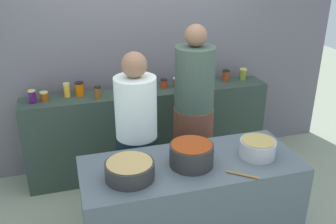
# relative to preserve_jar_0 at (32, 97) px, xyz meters

# --- Properties ---
(storefront_wall) EXTENTS (4.80, 0.12, 3.00)m
(storefront_wall) POSITION_rel_preserve_jar_0_xyz_m (1.19, 0.37, 0.44)
(storefront_wall) COLOR slate
(storefront_wall) RESTS_ON ground
(display_shelf) EXTENTS (2.70, 0.36, 0.99)m
(display_shelf) POSITION_rel_preserve_jar_0_xyz_m (1.19, 0.02, -0.56)
(display_shelf) COLOR #2F4036
(display_shelf) RESTS_ON ground
(prep_table) EXTENTS (1.70, 0.70, 0.90)m
(prep_table) POSITION_rel_preserve_jar_0_xyz_m (1.19, -1.38, -0.61)
(prep_table) COLOR #4F5C65
(prep_table) RESTS_ON ground
(preserve_jar_0) EXTENTS (0.07, 0.07, 0.13)m
(preserve_jar_0) POSITION_rel_preserve_jar_0_xyz_m (0.00, 0.00, 0.00)
(preserve_jar_0) COLOR #471358
(preserve_jar_0) RESTS_ON display_shelf
(preserve_jar_1) EXTENTS (0.08, 0.08, 0.10)m
(preserve_jar_1) POSITION_rel_preserve_jar_0_xyz_m (0.11, 0.02, -0.02)
(preserve_jar_1) COLOR #994411
(preserve_jar_1) RESTS_ON display_shelf
(preserve_jar_2) EXTENTS (0.07, 0.07, 0.15)m
(preserve_jar_2) POSITION_rel_preserve_jar_0_xyz_m (0.34, 0.09, 0.01)
(preserve_jar_2) COLOR yellow
(preserve_jar_2) RESTS_ON display_shelf
(preserve_jar_3) EXTENTS (0.09, 0.09, 0.15)m
(preserve_jar_3) POSITION_rel_preserve_jar_0_xyz_m (0.47, 0.08, 0.01)
(preserve_jar_3) COLOR #DB5E05
(preserve_jar_3) RESTS_ON display_shelf
(preserve_jar_4) EXTENTS (0.07, 0.07, 0.13)m
(preserve_jar_4) POSITION_rel_preserve_jar_0_xyz_m (0.64, -0.05, -0.00)
(preserve_jar_4) COLOR brown
(preserve_jar_4) RESTS_ON display_shelf
(preserve_jar_5) EXTENTS (0.07, 0.07, 0.13)m
(preserve_jar_5) POSITION_rel_preserve_jar_0_xyz_m (1.02, 0.03, -0.00)
(preserve_jar_5) COLOR #432D56
(preserve_jar_5) RESTS_ON display_shelf
(preserve_jar_6) EXTENTS (0.08, 0.08, 0.10)m
(preserve_jar_6) POSITION_rel_preserve_jar_0_xyz_m (1.37, 0.05, -0.02)
(preserve_jar_6) COLOR #B6361C
(preserve_jar_6) RESTS_ON display_shelf
(preserve_jar_7) EXTENTS (0.09, 0.09, 0.10)m
(preserve_jar_7) POSITION_rel_preserve_jar_0_xyz_m (1.53, 0.06, -0.01)
(preserve_jar_7) COLOR brown
(preserve_jar_7) RESTS_ON display_shelf
(preserve_jar_8) EXTENTS (0.08, 0.08, 0.14)m
(preserve_jar_8) POSITION_rel_preserve_jar_0_xyz_m (1.77, -0.00, 0.00)
(preserve_jar_8) COLOR olive
(preserve_jar_8) RESTS_ON display_shelf
(preserve_jar_9) EXTENTS (0.09, 0.09, 0.13)m
(preserve_jar_9) POSITION_rel_preserve_jar_0_xyz_m (2.13, 0.08, -0.00)
(preserve_jar_9) COLOR brown
(preserve_jar_9) RESTS_ON display_shelf
(preserve_jar_10) EXTENTS (0.08, 0.08, 0.13)m
(preserve_jar_10) POSITION_rel_preserve_jar_0_xyz_m (2.35, 0.08, -0.00)
(preserve_jar_10) COLOR olive
(preserve_jar_10) RESTS_ON display_shelf
(cooking_pot_left) EXTENTS (0.36, 0.36, 0.13)m
(cooking_pot_left) POSITION_rel_preserve_jar_0_xyz_m (0.70, -1.45, -0.10)
(cooking_pot_left) COLOR #2D2D2D
(cooking_pot_left) RESTS_ON prep_table
(cooking_pot_center) EXTENTS (0.33, 0.33, 0.17)m
(cooking_pot_center) POSITION_rel_preserve_jar_0_xyz_m (1.18, -1.41, -0.08)
(cooking_pot_center) COLOR #2D2D2D
(cooking_pot_center) RESTS_ON prep_table
(cooking_pot_right) EXTENTS (0.28, 0.28, 0.14)m
(cooking_pot_right) POSITION_rel_preserve_jar_0_xyz_m (1.72, -1.43, -0.09)
(cooking_pot_right) COLOR #B7B7BC
(cooking_pot_right) RESTS_ON prep_table
(wooden_spoon) EXTENTS (0.20, 0.17, 0.02)m
(wooden_spoon) POSITION_rel_preserve_jar_0_xyz_m (1.49, -1.66, -0.15)
(wooden_spoon) COLOR #9E703D
(wooden_spoon) RESTS_ON prep_table
(cook_with_tongs) EXTENTS (0.38, 0.38, 1.65)m
(cook_with_tongs) POSITION_rel_preserve_jar_0_xyz_m (0.88, -0.80, -0.31)
(cook_with_tongs) COLOR black
(cook_with_tongs) RESTS_ON ground
(cook_in_cap) EXTENTS (0.39, 0.39, 1.80)m
(cook_in_cap) POSITION_rel_preserve_jar_0_xyz_m (1.50, -0.57, -0.24)
(cook_in_cap) COLOR brown
(cook_in_cap) RESTS_ON ground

